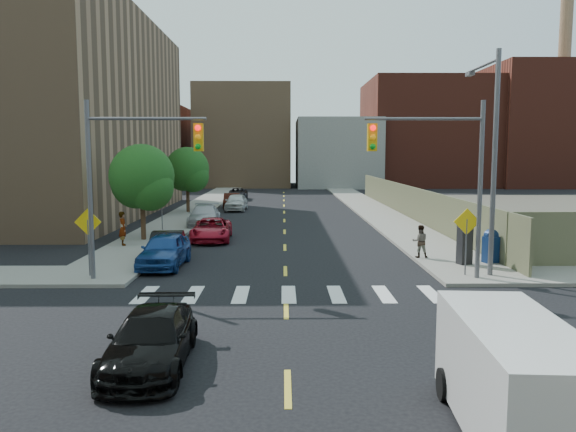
{
  "coord_description": "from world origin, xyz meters",
  "views": [
    {
      "loc": [
        -0.1,
        -15.5,
        5.0
      ],
      "look_at": [
        0.14,
        11.25,
        2.0
      ],
      "focal_mm": 35.0,
      "sensor_mm": 36.0,
      "label": 1
    }
  ],
  "objects_px": {
    "parked_car_red": "(212,229)",
    "parked_car_grey": "(238,194)",
    "parked_car_blue": "(165,250)",
    "mailbox": "(491,246)",
    "cargo_van": "(511,374)",
    "parked_car_silver": "(204,216)",
    "payphone": "(465,243)",
    "parked_car_black": "(167,247)",
    "black_sedan": "(151,340)",
    "parked_car_maroon": "(232,201)",
    "pedestrian_east": "(420,241)",
    "parked_car_white": "(236,202)",
    "pedestrian_west": "(123,228)"
  },
  "relations": [
    {
      "from": "parked_car_silver",
      "to": "pedestrian_east",
      "type": "xyz_separation_m",
      "value": [
        11.8,
        -12.48,
        0.19
      ]
    },
    {
      "from": "cargo_van",
      "to": "mailbox",
      "type": "height_order",
      "value": "cargo_van"
    },
    {
      "from": "parked_car_blue",
      "to": "parked_car_silver",
      "type": "xyz_separation_m",
      "value": [
        -0.17,
        13.84,
        -0.02
      ]
    },
    {
      "from": "parked_car_silver",
      "to": "parked_car_maroon",
      "type": "xyz_separation_m",
      "value": [
        0.71,
        12.91,
        -0.05
      ]
    },
    {
      "from": "parked_car_maroon",
      "to": "black_sedan",
      "type": "relative_size",
      "value": 0.92
    },
    {
      "from": "parked_car_red",
      "to": "mailbox",
      "type": "bearing_deg",
      "value": -31.36
    },
    {
      "from": "parked_car_grey",
      "to": "cargo_van",
      "type": "height_order",
      "value": "cargo_van"
    },
    {
      "from": "black_sedan",
      "to": "pedestrian_west",
      "type": "bearing_deg",
      "value": 106.45
    },
    {
      "from": "parked_car_blue",
      "to": "pedestrian_east",
      "type": "relative_size",
      "value": 2.89
    },
    {
      "from": "parked_car_silver",
      "to": "mailbox",
      "type": "bearing_deg",
      "value": -46.09
    },
    {
      "from": "parked_car_silver",
      "to": "cargo_van",
      "type": "xyz_separation_m",
      "value": [
        9.45,
        -28.75,
        0.38
      ]
    },
    {
      "from": "parked_car_maroon",
      "to": "cargo_van",
      "type": "relative_size",
      "value": 0.87
    },
    {
      "from": "parked_car_silver",
      "to": "pedestrian_west",
      "type": "relative_size",
      "value": 2.78
    },
    {
      "from": "parked_car_red",
      "to": "mailbox",
      "type": "distance_m",
      "value": 15.24
    },
    {
      "from": "parked_car_silver",
      "to": "pedestrian_west",
      "type": "bearing_deg",
      "value": -111.95
    },
    {
      "from": "parked_car_blue",
      "to": "pedestrian_west",
      "type": "xyz_separation_m",
      "value": [
        -3.23,
        4.98,
        0.3
      ]
    },
    {
      "from": "cargo_van",
      "to": "parked_car_blue",
      "type": "bearing_deg",
      "value": 125.67
    },
    {
      "from": "parked_car_black",
      "to": "parked_car_maroon",
      "type": "bearing_deg",
      "value": 82.7
    },
    {
      "from": "parked_car_silver",
      "to": "parked_car_maroon",
      "type": "bearing_deg",
      "value": 83.91
    },
    {
      "from": "parked_car_red",
      "to": "pedestrian_west",
      "type": "distance_m",
      "value": 5.03
    },
    {
      "from": "parked_car_red",
      "to": "parked_car_grey",
      "type": "bearing_deg",
      "value": 89.07
    },
    {
      "from": "parked_car_maroon",
      "to": "cargo_van",
      "type": "height_order",
      "value": "cargo_van"
    },
    {
      "from": "pedestrian_west",
      "to": "mailbox",
      "type": "bearing_deg",
      "value": -129.89
    },
    {
      "from": "parked_car_maroon",
      "to": "parked_car_grey",
      "type": "relative_size",
      "value": 0.9
    },
    {
      "from": "parked_car_silver",
      "to": "parked_car_grey",
      "type": "xyz_separation_m",
      "value": [
        0.51,
        22.09,
        -0.1
      ]
    },
    {
      "from": "parked_car_maroon",
      "to": "parked_car_grey",
      "type": "bearing_deg",
      "value": 88.41
    },
    {
      "from": "parked_car_black",
      "to": "parked_car_grey",
      "type": "height_order",
      "value": "parked_car_black"
    },
    {
      "from": "parked_car_maroon",
      "to": "mailbox",
      "type": "relative_size",
      "value": 2.74
    },
    {
      "from": "parked_car_maroon",
      "to": "parked_car_black",
      "type": "bearing_deg",
      "value": -94.43
    },
    {
      "from": "parked_car_maroon",
      "to": "parked_car_grey",
      "type": "xyz_separation_m",
      "value": [
        -0.2,
        9.18,
        -0.04
      ]
    },
    {
      "from": "parked_car_silver",
      "to": "cargo_van",
      "type": "distance_m",
      "value": 30.27
    },
    {
      "from": "cargo_van",
      "to": "parked_car_black",
      "type": "bearing_deg",
      "value": 123.97
    },
    {
      "from": "pedestrian_east",
      "to": "payphone",
      "type": "bearing_deg",
      "value": 138.53
    },
    {
      "from": "parked_car_red",
      "to": "cargo_van",
      "type": "xyz_separation_m",
      "value": [
        8.15,
        -22.37,
        0.45
      ]
    },
    {
      "from": "parked_car_white",
      "to": "parked_car_maroon",
      "type": "bearing_deg",
      "value": 107.01
    },
    {
      "from": "parked_car_blue",
      "to": "parked_car_black",
      "type": "bearing_deg",
      "value": 99.2
    },
    {
      "from": "parked_car_blue",
      "to": "mailbox",
      "type": "bearing_deg",
      "value": 2.17
    },
    {
      "from": "cargo_van",
      "to": "mailbox",
      "type": "bearing_deg",
      "value": 74.68
    },
    {
      "from": "parked_car_black",
      "to": "black_sedan",
      "type": "relative_size",
      "value": 0.93
    },
    {
      "from": "parked_car_red",
      "to": "parked_car_grey",
      "type": "height_order",
      "value": "parked_car_red"
    },
    {
      "from": "parked_car_maroon",
      "to": "payphone",
      "type": "relative_size",
      "value": 2.21
    },
    {
      "from": "cargo_van",
      "to": "pedestrian_west",
      "type": "distance_m",
      "value": 23.49
    },
    {
      "from": "black_sedan",
      "to": "mailbox",
      "type": "bearing_deg",
      "value": 42.16
    },
    {
      "from": "parked_car_blue",
      "to": "payphone",
      "type": "xyz_separation_m",
      "value": [
        13.19,
        -0.23,
        0.33
      ]
    },
    {
      "from": "parked_car_black",
      "to": "parked_car_maroon",
      "type": "distance_m",
      "value": 25.43
    },
    {
      "from": "parked_car_maroon",
      "to": "mailbox",
      "type": "distance_m",
      "value": 30.07
    },
    {
      "from": "cargo_van",
      "to": "parked_car_red",
      "type": "bearing_deg",
      "value": 113.8
    },
    {
      "from": "parked_car_silver",
      "to": "black_sedan",
      "type": "distance_m",
      "value": 25.59
    },
    {
      "from": "parked_car_blue",
      "to": "parked_car_white",
      "type": "bearing_deg",
      "value": 89.12
    },
    {
      "from": "parked_car_red",
      "to": "parked_car_silver",
      "type": "distance_m",
      "value": 6.52
    }
  ]
}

